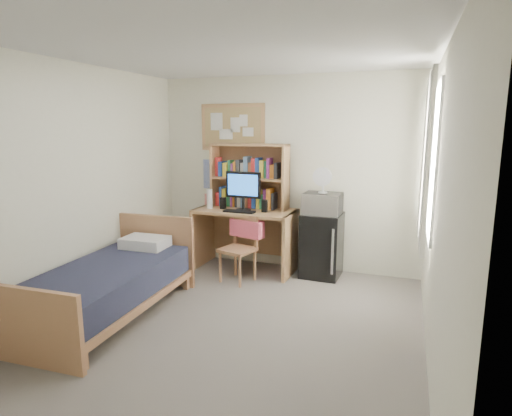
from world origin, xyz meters
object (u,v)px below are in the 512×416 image
(mini_fridge, at_px, (322,245))
(speaker_right, at_px, (265,206))
(bed, at_px, (107,292))
(desk_chair, at_px, (237,249))
(speaker_left, at_px, (223,203))
(microwave, at_px, (323,204))
(desk_fan, at_px, (323,182))
(desk, at_px, (245,240))
(bulletin_board, at_px, (233,127))
(monitor, at_px, (243,191))

(mini_fridge, relative_size, speaker_right, 5.19)
(bed, bearing_deg, desk_chair, 55.53)
(bed, distance_m, speaker_left, 1.99)
(microwave, height_order, desk_fan, desk_fan)
(speaker_left, bearing_deg, desk, 11.31)
(bed, bearing_deg, desk_fan, 44.34)
(speaker_right, bearing_deg, desk, 168.69)
(speaker_left, bearing_deg, desk_chair, -46.25)
(desk_chair, bearing_deg, desk_fan, 45.30)
(mini_fridge, xyz_separation_m, microwave, (-0.00, -0.02, 0.55))
(microwave, bearing_deg, desk, -173.84)
(bed, xyz_separation_m, speaker_left, (0.51, 1.81, 0.65))
(speaker_left, height_order, desk_fan, desk_fan)
(speaker_left, distance_m, microwave, 1.34)
(desk, relative_size, microwave, 2.87)
(mini_fridge, xyz_separation_m, desk_fan, (-0.00, -0.02, 0.83))
(mini_fridge, xyz_separation_m, speaker_right, (-0.73, -0.16, 0.50))
(desk, distance_m, desk_fan, 1.32)
(microwave, xyz_separation_m, desk_fan, (0.00, -0.00, 0.28))
(mini_fridge, bearing_deg, speaker_right, -165.43)
(speaker_right, bearing_deg, bulletin_board, 147.99)
(mini_fridge, xyz_separation_m, bed, (-1.84, -1.95, -0.15))
(speaker_left, height_order, speaker_right, speaker_right)
(bulletin_board, relative_size, desk_fan, 3.20)
(speaker_right, bearing_deg, microwave, 12.61)
(bed, bearing_deg, speaker_left, 72.30)
(mini_fridge, height_order, microwave, microwave)
(desk, distance_m, monitor, 0.68)
(microwave, bearing_deg, speaker_left, -172.56)
(speaker_right, bearing_deg, monitor, 180.00)
(mini_fridge, relative_size, speaker_left, 5.33)
(mini_fridge, height_order, monitor, monitor)
(bulletin_board, bearing_deg, desk_fan, -11.36)
(mini_fridge, relative_size, microwave, 1.79)
(speaker_left, height_order, microwave, microwave)
(bulletin_board, distance_m, speaker_left, 1.08)
(desk_fan, bearing_deg, desk, -173.84)
(desk_chair, height_order, monitor, monitor)
(monitor, bearing_deg, bed, -112.29)
(desk, distance_m, speaker_right, 0.58)
(bed, relative_size, speaker_right, 12.01)
(desk_chair, distance_m, speaker_right, 0.67)
(desk_chair, relative_size, microwave, 1.80)
(desk, height_order, microwave, microwave)
(bulletin_board, relative_size, monitor, 1.83)
(bed, xyz_separation_m, monitor, (0.81, 1.80, 0.83))
(microwave, bearing_deg, monitor, -170.54)
(bed, height_order, desk_fan, desk_fan)
(bulletin_board, bearing_deg, desk_chair, -64.62)
(bulletin_board, height_order, microwave, bulletin_board)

